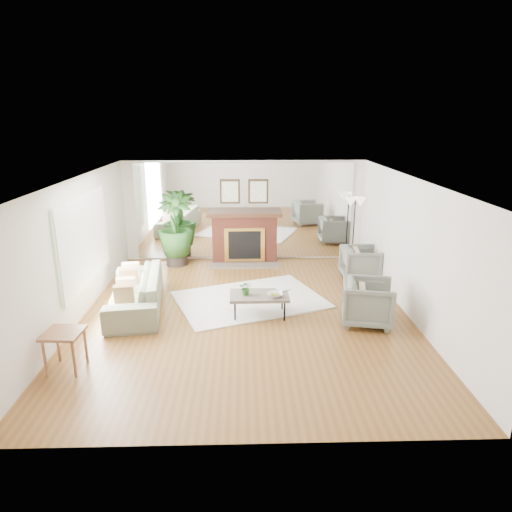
{
  "coord_description": "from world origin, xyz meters",
  "views": [
    {
      "loc": [
        -0.03,
        -7.78,
        3.54
      ],
      "look_at": [
        0.21,
        0.6,
        0.95
      ],
      "focal_mm": 32.0,
      "sensor_mm": 36.0,
      "label": 1
    }
  ],
  "objects_px": {
    "armchair_back": "(360,263)",
    "side_table": "(64,338)",
    "fireplace": "(245,236)",
    "coffee_table": "(259,296)",
    "floor_lamp": "(355,207)",
    "sofa": "(135,291)",
    "armchair_front": "(368,302)",
    "potted_ficus": "(175,227)"
  },
  "relations": [
    {
      "from": "fireplace",
      "to": "sofa",
      "type": "xyz_separation_m",
      "value": [
        -2.09,
        -2.91,
        -0.31
      ]
    },
    {
      "from": "coffee_table",
      "to": "floor_lamp",
      "type": "xyz_separation_m",
      "value": [
        2.45,
        3.16,
        1.02
      ]
    },
    {
      "from": "armchair_front",
      "to": "potted_ficus",
      "type": "bearing_deg",
      "value": 59.36
    },
    {
      "from": "fireplace",
      "to": "coffee_table",
      "type": "bearing_deg",
      "value": -85.7
    },
    {
      "from": "coffee_table",
      "to": "armchair_front",
      "type": "relative_size",
      "value": 1.23
    },
    {
      "from": "fireplace",
      "to": "armchair_front",
      "type": "xyz_separation_m",
      "value": [
        2.15,
        -3.68,
        -0.26
      ]
    },
    {
      "from": "sofa",
      "to": "armchair_back",
      "type": "distance_m",
      "value": 4.94
    },
    {
      "from": "fireplace",
      "to": "floor_lamp",
      "type": "relative_size",
      "value": 1.24
    },
    {
      "from": "potted_ficus",
      "to": "coffee_table",
      "type": "bearing_deg",
      "value": -58.01
    },
    {
      "from": "sofa",
      "to": "armchair_front",
      "type": "height_order",
      "value": "armchair_front"
    },
    {
      "from": "coffee_table",
      "to": "armchair_back",
      "type": "height_order",
      "value": "armchair_back"
    },
    {
      "from": "sofa",
      "to": "potted_ficus",
      "type": "bearing_deg",
      "value": 163.65
    },
    {
      "from": "fireplace",
      "to": "coffee_table",
      "type": "height_order",
      "value": "fireplace"
    },
    {
      "from": "potted_ficus",
      "to": "floor_lamp",
      "type": "height_order",
      "value": "potted_ficus"
    },
    {
      "from": "coffee_table",
      "to": "side_table",
      "type": "bearing_deg",
      "value": -148.4
    },
    {
      "from": "armchair_front",
      "to": "floor_lamp",
      "type": "bearing_deg",
      "value": 2.53
    },
    {
      "from": "fireplace",
      "to": "sofa",
      "type": "distance_m",
      "value": 3.6
    },
    {
      "from": "side_table",
      "to": "floor_lamp",
      "type": "bearing_deg",
      "value": 42.82
    },
    {
      "from": "armchair_front",
      "to": "coffee_table",
      "type": "bearing_deg",
      "value": 90.65
    },
    {
      "from": "coffee_table",
      "to": "potted_ficus",
      "type": "relative_size",
      "value": 0.6
    },
    {
      "from": "armchair_front",
      "to": "fireplace",
      "type": "bearing_deg",
      "value": 41.68
    },
    {
      "from": "coffee_table",
      "to": "potted_ficus",
      "type": "xyz_separation_m",
      "value": [
        -1.93,
        3.09,
        0.56
      ]
    },
    {
      "from": "fireplace",
      "to": "potted_ficus",
      "type": "distance_m",
      "value": 1.72
    },
    {
      "from": "fireplace",
      "to": "floor_lamp",
      "type": "height_order",
      "value": "fireplace"
    },
    {
      "from": "coffee_table",
      "to": "side_table",
      "type": "distance_m",
      "value": 3.36
    },
    {
      "from": "side_table",
      "to": "fireplace",
      "type": "bearing_deg",
      "value": 62.79
    },
    {
      "from": "fireplace",
      "to": "floor_lamp",
      "type": "xyz_separation_m",
      "value": [
        2.7,
        -0.16,
        0.75
      ]
    },
    {
      "from": "side_table",
      "to": "potted_ficus",
      "type": "bearing_deg",
      "value": 79.13
    },
    {
      "from": "side_table",
      "to": "armchair_front",
      "type": "bearing_deg",
      "value": 16.38
    },
    {
      "from": "coffee_table",
      "to": "potted_ficus",
      "type": "height_order",
      "value": "potted_ficus"
    },
    {
      "from": "fireplace",
      "to": "armchair_front",
      "type": "distance_m",
      "value": 4.27
    },
    {
      "from": "armchair_front",
      "to": "potted_ficus",
      "type": "relative_size",
      "value": 0.49
    },
    {
      "from": "armchair_back",
      "to": "side_table",
      "type": "height_order",
      "value": "armchair_back"
    },
    {
      "from": "armchair_back",
      "to": "floor_lamp",
      "type": "xyz_separation_m",
      "value": [
        0.1,
        1.21,
        1.04
      ]
    },
    {
      "from": "coffee_table",
      "to": "potted_ficus",
      "type": "bearing_deg",
      "value": 121.99
    },
    {
      "from": "fireplace",
      "to": "sofa",
      "type": "height_order",
      "value": "fireplace"
    },
    {
      "from": "potted_ficus",
      "to": "floor_lamp",
      "type": "relative_size",
      "value": 1.08
    },
    {
      "from": "fireplace",
      "to": "coffee_table",
      "type": "xyz_separation_m",
      "value": [
        0.25,
        -3.32,
        -0.27
      ]
    },
    {
      "from": "armchair_back",
      "to": "potted_ficus",
      "type": "bearing_deg",
      "value": 75.07
    },
    {
      "from": "armchair_front",
      "to": "floor_lamp",
      "type": "height_order",
      "value": "floor_lamp"
    },
    {
      "from": "sofa",
      "to": "floor_lamp",
      "type": "xyz_separation_m",
      "value": [
        4.79,
        2.75,
        1.06
      ]
    },
    {
      "from": "coffee_table",
      "to": "armchair_front",
      "type": "distance_m",
      "value": 1.94
    }
  ]
}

